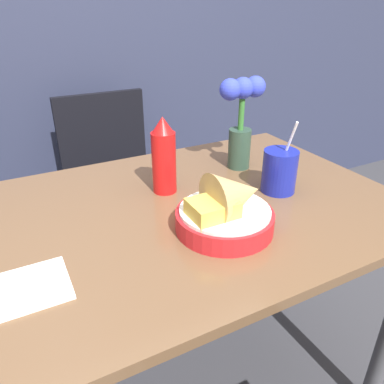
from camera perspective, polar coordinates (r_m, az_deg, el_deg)
The scene contains 7 objects.
dining_table at distance 1.01m, azimuth -2.79°, elevation -7.52°, with size 1.19×0.77×0.73m.
chair_far_window at distance 1.76m, azimuth -12.17°, elevation 3.01°, with size 0.40×0.40×0.84m.
food_basket at distance 0.85m, azimuth 5.52°, elevation -2.60°, with size 0.23×0.23×0.15m.
ketchup_bottle at distance 1.01m, azimuth -4.32°, elevation 5.41°, with size 0.07×0.07×0.21m.
drink_cup at distance 1.05m, azimuth 13.16°, elevation 2.93°, with size 0.09×0.09×0.20m.
flower_vase at distance 1.15m, azimuth 7.51°, elevation 11.38°, with size 0.15×0.07×0.28m.
napkin at distance 0.77m, azimuth -24.44°, elevation -13.41°, with size 0.17×0.13×0.01m.
Camera 1 is at (-0.34, -0.76, 1.20)m, focal length 35.00 mm.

